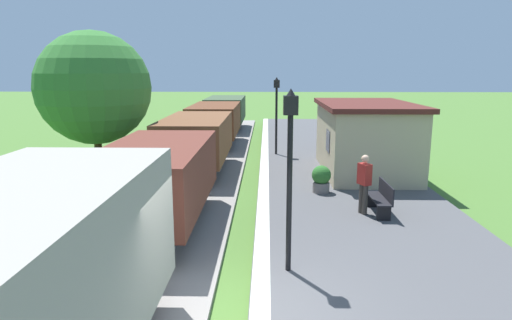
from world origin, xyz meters
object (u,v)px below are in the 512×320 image
(station_hut, at_px, (365,137))
(lamp_post_far, at_px, (277,101))
(freight_train, at_px, (193,143))
(person_waiting, at_px, (364,182))
(bench_down_platform, at_px, (330,140))
(lamp_post_near, at_px, (290,148))
(potted_planter, at_px, (321,179))
(bench_near_hut, at_px, (381,198))
(tree_trackside_far, at_px, (94,88))

(station_hut, xyz_separation_m, lamp_post_far, (-3.45, 3.69, 1.15))
(freight_train, bearing_deg, person_waiting, -41.28)
(station_hut, relative_size, bench_down_platform, 3.87)
(station_hut, relative_size, lamp_post_near, 1.57)
(station_hut, relative_size, person_waiting, 3.39)
(freight_train, distance_m, lamp_post_far, 5.40)
(potted_planter, bearing_deg, station_hut, 56.15)
(station_hut, height_order, lamp_post_far, lamp_post_far)
(bench_down_platform, height_order, person_waiting, person_waiting)
(station_hut, relative_size, potted_planter, 6.33)
(potted_planter, bearing_deg, lamp_post_near, -103.15)
(bench_near_hut, relative_size, lamp_post_far, 0.41)
(lamp_post_far, bearing_deg, freight_train, -129.86)
(potted_planter, distance_m, lamp_post_near, 6.39)
(potted_planter, bearing_deg, bench_near_hut, -56.62)
(freight_train, distance_m, bench_near_hut, 7.95)
(lamp_post_near, xyz_separation_m, tree_trackside_far, (-6.87, 7.90, 0.82))
(bench_down_platform, height_order, potted_planter, potted_planter)
(tree_trackside_far, bearing_deg, lamp_post_near, -48.98)
(person_waiting, height_order, potted_planter, person_waiting)
(lamp_post_far, bearing_deg, lamp_post_near, -90.00)
(bench_down_platform, height_order, lamp_post_far, lamp_post_far)
(freight_train, xyz_separation_m, bench_near_hut, (6.17, -4.96, -0.74))
(station_hut, xyz_separation_m, bench_down_platform, (-0.63, 5.14, -0.93))
(person_waiting, relative_size, potted_planter, 1.87)
(lamp_post_near, height_order, lamp_post_far, same)
(freight_train, bearing_deg, station_hut, 2.73)
(bench_near_hut, xyz_separation_m, lamp_post_far, (-2.82, 8.97, 2.08))
(freight_train, relative_size, person_waiting, 19.06)
(freight_train, xyz_separation_m, potted_planter, (4.73, -2.76, -0.74))
(bench_down_platform, bearing_deg, person_waiting, -92.83)
(bench_near_hut, relative_size, person_waiting, 0.88)
(person_waiting, relative_size, tree_trackside_far, 0.30)
(freight_train, xyz_separation_m, station_hut, (6.80, 0.32, 0.19))
(bench_down_platform, distance_m, potted_planter, 8.35)
(bench_down_platform, relative_size, tree_trackside_far, 0.26)
(freight_train, bearing_deg, bench_near_hut, -38.77)
(potted_planter, relative_size, tree_trackside_far, 0.16)
(station_hut, bearing_deg, tree_trackside_far, -174.06)
(freight_train, distance_m, person_waiting, 7.53)
(freight_train, xyz_separation_m, bench_down_platform, (6.17, 5.46, -0.74))
(bench_near_hut, xyz_separation_m, bench_down_platform, (0.00, 10.42, 0.00))
(bench_down_platform, bearing_deg, lamp_post_near, -101.31)
(lamp_post_far, bearing_deg, potted_planter, -78.53)
(person_waiting, distance_m, lamp_post_near, 4.64)
(person_waiting, distance_m, tree_trackside_far, 10.39)
(freight_train, bearing_deg, potted_planter, -30.31)
(bench_near_hut, height_order, potted_planter, potted_planter)
(person_waiting, distance_m, lamp_post_far, 9.41)
(freight_train, relative_size, potted_planter, 35.59)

